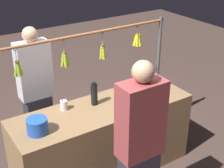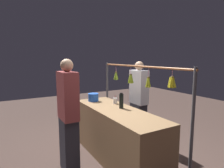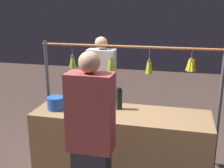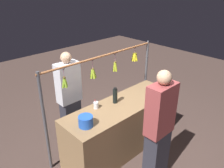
{
  "view_description": "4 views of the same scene",
  "coord_description": "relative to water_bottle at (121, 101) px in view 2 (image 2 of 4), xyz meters",
  "views": [
    {
      "loc": [
        1.61,
        2.66,
        2.67
      ],
      "look_at": [
        -0.11,
        0.0,
        1.12
      ],
      "focal_mm": 52.86,
      "sensor_mm": 36.0,
      "label": 1
    },
    {
      "loc": [
        -2.65,
        1.64,
        1.74
      ],
      "look_at": [
        0.17,
        0.0,
        1.28
      ],
      "focal_mm": 31.08,
      "sensor_mm": 36.0,
      "label": 2
    },
    {
      "loc": [
        -0.62,
        2.99,
        2.08
      ],
      "look_at": [
        0.11,
        0.0,
        1.21
      ],
      "focal_mm": 45.25,
      "sensor_mm": 36.0,
      "label": 3
    },
    {
      "loc": [
        2.3,
        2.19,
        2.71
      ],
      "look_at": [
        0.22,
        0.0,
        1.3
      ],
      "focal_mm": 36.75,
      "sensor_mm": 36.0,
      "label": 4
    }
  ],
  "objects": [
    {
      "name": "market_counter",
      "position": [
        -0.05,
        0.11,
        -0.56
      ],
      "size": [
        2.04,
        0.66,
        0.87
      ],
      "primitive_type": "cube",
      "color": "olive",
      "rests_on": "ground"
    },
    {
      "name": "display_rack",
      "position": [
        -0.07,
        -0.32,
        0.13
      ],
      "size": [
        2.31,
        0.12,
        1.62
      ],
      "color": "#4C4C51",
      "rests_on": "ground"
    },
    {
      "name": "blue_bucket",
      "position": [
        0.73,
        0.18,
        -0.05
      ],
      "size": [
        0.2,
        0.2,
        0.15
      ],
      "primitive_type": "cylinder",
      "color": "blue",
      "rests_on": "market_counter"
    },
    {
      "name": "water_bottle",
      "position": [
        0.0,
        0.0,
        0.0
      ],
      "size": [
        0.07,
        0.07,
        0.27
      ],
      "color": "black",
      "rests_on": "market_counter"
    },
    {
      "name": "drink_cup",
      "position": [
        0.33,
        -0.08,
        -0.07
      ],
      "size": [
        0.08,
        0.08,
        0.16
      ],
      "color": "silver",
      "rests_on": "market_counter"
    },
    {
      "name": "vendor_person",
      "position": [
        0.41,
        -0.69,
        -0.18
      ],
      "size": [
        0.39,
        0.21,
        1.65
      ],
      "color": "#2D2D38",
      "rests_on": "ground"
    },
    {
      "name": "ground_plane",
      "position": [
        -0.05,
        0.11,
        -1.0
      ],
      "size": [
        12.0,
        12.0,
        0.0
      ],
      "primitive_type": "plane",
      "color": "#493730"
    },
    {
      "name": "customer_person",
      "position": [
        0.06,
        0.9,
        -0.15
      ],
      "size": [
        0.41,
        0.22,
        1.71
      ],
      "color": "#2D2D38",
      "rests_on": "ground"
    }
  ]
}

